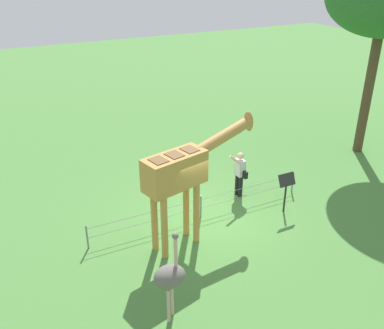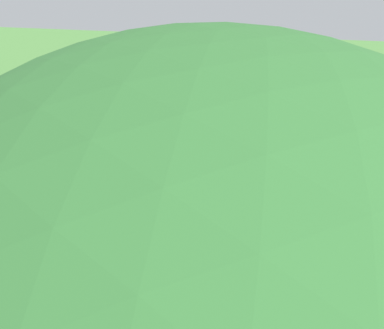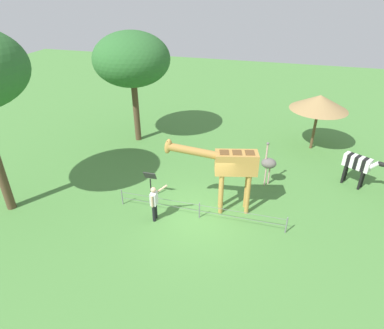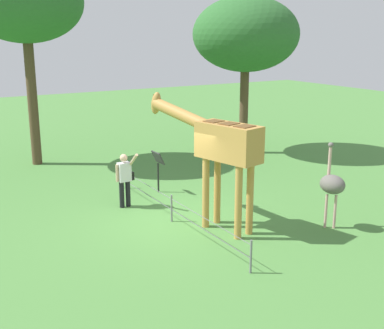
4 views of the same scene
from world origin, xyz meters
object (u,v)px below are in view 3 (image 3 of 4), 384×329
object	(u,v)px
shade_hut_far	(320,102)
info_sign	(150,179)
visitor	(154,201)
ostrich	(269,163)
zebra	(358,164)
giraffe	(228,165)
tree_east	(132,60)

from	to	relation	value
shade_hut_far	info_sign	world-z (taller)	shade_hut_far
visitor	ostrich	xyz separation A→B (m)	(-4.21, -3.91, 0.27)
zebra	shade_hut_far	bearing A→B (deg)	-63.53
visitor	giraffe	bearing A→B (deg)	-151.73
zebra	info_sign	size ratio (longest dim) A/B	1.29
tree_east	ostrich	bearing A→B (deg)	158.94
shade_hut_far	visitor	bearing A→B (deg)	53.26
visitor	info_sign	xyz separation A→B (m)	(0.76, -1.46, 0.05)
giraffe	visitor	size ratio (longest dim) A/B	2.25
ostrich	info_sign	distance (m)	5.55
visitor	shade_hut_far	distance (m)	10.91
zebra	ostrich	distance (m)	4.17
zebra	info_sign	xyz separation A→B (m)	(9.01, 3.50, -0.21)
zebra	tree_east	world-z (taller)	tree_east
giraffe	zebra	xyz separation A→B (m)	(-5.56, -3.52, -1.04)
giraffe	zebra	world-z (taller)	giraffe
visitor	tree_east	bearing A→B (deg)	-61.41
visitor	info_sign	distance (m)	1.65
zebra	tree_east	bearing A→B (deg)	-9.61
ostrich	shade_hut_far	world-z (taller)	shade_hut_far
zebra	giraffe	bearing A→B (deg)	32.30
visitor	shade_hut_far	xyz separation A→B (m)	(-6.43, -8.61, 1.88)
visitor	info_sign	size ratio (longest dim) A/B	1.27
zebra	tree_east	distance (m)	12.77
visitor	ostrich	size ratio (longest dim) A/B	0.74
zebra	shade_hut_far	size ratio (longest dim) A/B	0.53
giraffe	info_sign	xyz separation A→B (m)	(3.45, -0.01, -1.25)
giraffe	visitor	world-z (taller)	giraffe
giraffe	ostrich	world-z (taller)	giraffe
zebra	ostrich	xyz separation A→B (m)	(4.04, 1.05, 0.01)
giraffe	info_sign	world-z (taller)	giraffe
zebra	info_sign	world-z (taller)	zebra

